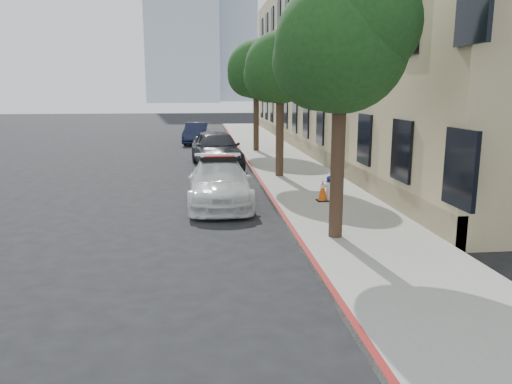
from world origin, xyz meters
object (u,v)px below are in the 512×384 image
object	(u,v)px
parked_car_far	(197,133)
fire_hydrant	(330,188)
parked_car_mid	(216,148)
traffic_cone	(323,190)
police_car	(220,182)

from	to	relation	value
parked_car_far	fire_hydrant	size ratio (longest dim) A/B	5.42
parked_car_mid	traffic_cone	bearing A→B (deg)	-77.54
parked_car_far	traffic_cone	distance (m)	18.03
fire_hydrant	parked_car_far	bearing A→B (deg)	107.76
parked_car_far	fire_hydrant	bearing A→B (deg)	-70.82
parked_car_far	parked_car_mid	bearing A→B (deg)	-78.21
parked_car_mid	parked_car_far	world-z (taller)	parked_car_mid
parked_car_mid	fire_hydrant	bearing A→B (deg)	-75.97
police_car	traffic_cone	distance (m)	3.05
traffic_cone	police_car	bearing A→B (deg)	168.73
police_car	traffic_cone	bearing A→B (deg)	-10.64
police_car	parked_car_far	xyz separation A→B (m)	(-0.75, 17.04, -0.00)
parked_car_far	traffic_cone	bearing A→B (deg)	-71.57
police_car	parked_car_mid	size ratio (longest dim) A/B	0.96
police_car	parked_car_far	size ratio (longest dim) A/B	1.13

